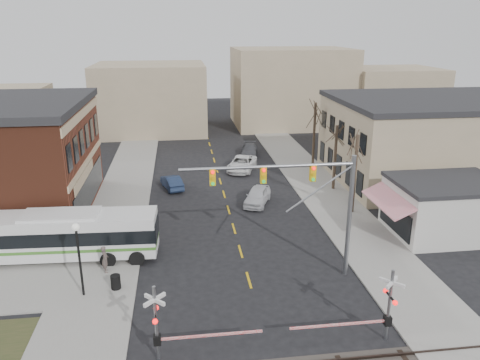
% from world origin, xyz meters
% --- Properties ---
extents(ground, '(160.00, 160.00, 0.00)m').
position_xyz_m(ground, '(0.00, 0.00, 0.00)').
color(ground, black).
rests_on(ground, ground).
extents(sidewalk_west, '(5.00, 60.00, 0.12)m').
position_xyz_m(sidewalk_west, '(-9.50, 20.00, 0.06)').
color(sidewalk_west, gray).
rests_on(sidewalk_west, ground).
extents(sidewalk_east, '(5.00, 60.00, 0.12)m').
position_xyz_m(sidewalk_east, '(9.50, 20.00, 0.06)').
color(sidewalk_east, gray).
rests_on(sidewalk_east, ground).
extents(tan_building, '(20.30, 15.30, 8.50)m').
position_xyz_m(tan_building, '(22.00, 20.00, 4.26)').
color(tan_building, tan).
rests_on(tan_building, ground).
extents(awning_shop, '(9.74, 6.20, 4.30)m').
position_xyz_m(awning_shop, '(15.97, 7.00, 2.16)').
color(awning_shop, beige).
rests_on(awning_shop, ground).
extents(tree_east_a, '(0.28, 0.28, 6.75)m').
position_xyz_m(tree_east_a, '(10.50, 12.00, 3.50)').
color(tree_east_a, '#382B21').
rests_on(tree_east_a, sidewalk_east).
extents(tree_east_b, '(0.28, 0.28, 6.30)m').
position_xyz_m(tree_east_b, '(10.80, 18.00, 3.27)').
color(tree_east_b, '#382B21').
rests_on(tree_east_b, sidewalk_east).
extents(tree_east_c, '(0.28, 0.28, 7.20)m').
position_xyz_m(tree_east_c, '(11.00, 26.00, 3.72)').
color(tree_east_c, '#382B21').
rests_on(tree_east_c, sidewalk_east).
extents(transit_bus, '(12.79, 3.37, 3.26)m').
position_xyz_m(transit_bus, '(-12.14, 6.45, 1.84)').
color(transit_bus, silver).
rests_on(transit_bus, ground).
extents(traffic_signal_mast, '(10.59, 0.30, 8.00)m').
position_xyz_m(traffic_signal_mast, '(3.44, 1.96, 5.77)').
color(traffic_signal_mast, gray).
rests_on(traffic_signal_mast, ground).
extents(rr_crossing_west, '(5.60, 1.36, 4.00)m').
position_xyz_m(rr_crossing_west, '(-5.02, -4.71, 1.97)').
color(rr_crossing_west, gray).
rests_on(rr_crossing_west, ground).
extents(rr_crossing_east, '(5.60, 1.36, 4.00)m').
position_xyz_m(rr_crossing_east, '(5.70, -4.70, 1.97)').
color(rr_crossing_east, gray).
rests_on(rr_crossing_east, ground).
extents(street_lamp, '(0.44, 0.44, 4.61)m').
position_xyz_m(street_lamp, '(-10.04, 1.43, 3.39)').
color(street_lamp, black).
rests_on(street_lamp, sidewalk_west).
extents(trash_bin, '(0.60, 0.60, 0.88)m').
position_xyz_m(trash_bin, '(-8.21, 1.92, 0.56)').
color(trash_bin, black).
rests_on(trash_bin, sidewalk_west).
extents(car_a, '(3.39, 4.86, 1.54)m').
position_xyz_m(car_a, '(2.75, 15.14, 0.77)').
color(car_a, silver).
rests_on(car_a, ground).
extents(car_b, '(2.46, 4.31, 1.34)m').
position_xyz_m(car_b, '(-4.93, 20.34, 0.67)').
color(car_b, '#1A2641').
rests_on(car_b, ground).
extents(car_c, '(4.32, 6.05, 1.53)m').
position_xyz_m(car_c, '(2.76, 25.54, 0.77)').
color(car_c, white).
rests_on(car_c, ground).
extents(car_d, '(2.65, 4.81, 1.32)m').
position_xyz_m(car_d, '(4.55, 31.88, 0.66)').
color(car_d, '#484A4E').
rests_on(car_d, ground).
extents(pedestrian_near, '(0.54, 0.73, 1.81)m').
position_xyz_m(pedestrian_near, '(-9.10, 4.09, 1.03)').
color(pedestrian_near, '#584B47').
rests_on(pedestrian_near, sidewalk_west).
extents(pedestrian_far, '(0.91, 0.85, 1.49)m').
position_xyz_m(pedestrian_far, '(-9.57, 6.91, 0.86)').
color(pedestrian_far, '#2E3651').
rests_on(pedestrian_far, sidewalk_west).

